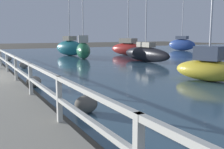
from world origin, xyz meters
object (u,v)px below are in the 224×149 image
at_px(sailboat_blue, 182,44).
at_px(sailboat_green, 83,50).
at_px(sailboat_black, 146,53).
at_px(sailboat_red, 128,48).
at_px(sailboat_yellow, 209,68).
at_px(sailboat_teal, 70,47).

distance_m(sailboat_blue, sailboat_green, 17.78).
bearing_deg(sailboat_black, sailboat_red, 69.68).
xyz_separation_m(sailboat_yellow, sailboat_black, (2.73, 8.77, 0.04)).
bearing_deg(sailboat_green, sailboat_blue, 37.08).
height_order(sailboat_teal, sailboat_green, sailboat_teal).
bearing_deg(sailboat_teal, sailboat_red, -46.29).
xyz_separation_m(sailboat_teal, sailboat_green, (-0.18, -4.15, -0.04)).
bearing_deg(sailboat_black, sailboat_green, 125.30).
height_order(sailboat_red, sailboat_teal, sailboat_teal).
bearing_deg(sailboat_black, sailboat_blue, 37.25).
distance_m(sailboat_red, sailboat_yellow, 16.12).
distance_m(sailboat_black, sailboat_green, 5.87).
bearing_deg(sailboat_red, sailboat_green, 175.99).
relative_size(sailboat_yellow, sailboat_green, 0.76).
xyz_separation_m(sailboat_blue, sailboat_black, (-13.49, -10.33, -0.24)).
bearing_deg(sailboat_teal, sailboat_green, -115.61).
distance_m(sailboat_teal, sailboat_green, 4.15).
bearing_deg(sailboat_yellow, sailboat_red, 52.14).
height_order(sailboat_blue, sailboat_green, sailboat_blue).
xyz_separation_m(sailboat_black, sailboat_green, (-3.40, 4.77, 0.17)).
relative_size(sailboat_blue, sailboat_black, 1.31).
distance_m(sailboat_blue, sailboat_teal, 16.77).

